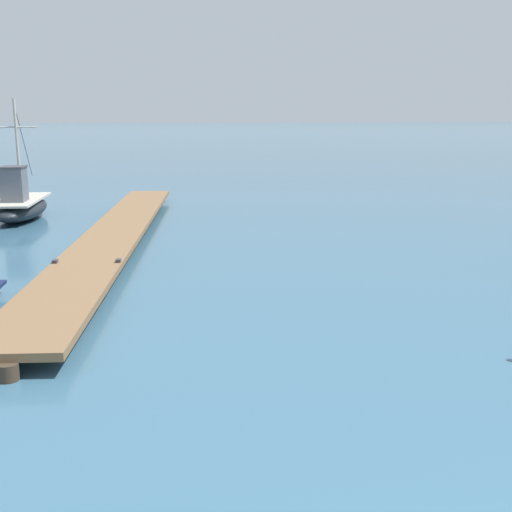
{
  "coord_description": "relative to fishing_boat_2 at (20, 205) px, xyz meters",
  "views": [
    {
      "loc": [
        -3.6,
        -2.96,
        4.29
      ],
      "look_at": [
        -2.62,
        9.83,
        1.4
      ],
      "focal_mm": 46.04,
      "sensor_mm": 36.0,
      "label": 1
    }
  ],
  "objects": [
    {
      "name": "floating_dock",
      "position": [
        4.37,
        -5.43,
        -0.22
      ],
      "size": [
        2.37,
        21.67,
        0.53
      ],
      "color": "brown",
      "rests_on": "ground"
    },
    {
      "name": "fishing_boat_2",
      "position": [
        0.0,
        0.0,
        0.0
      ],
      "size": [
        1.86,
        4.68,
        4.67
      ],
      "color": "black",
      "rests_on": "ground"
    }
  ]
}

